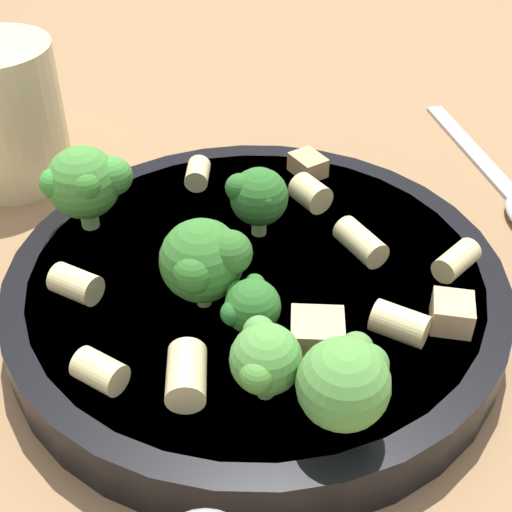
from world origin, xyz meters
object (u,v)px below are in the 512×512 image
at_px(rigatoni_4, 456,260).
at_px(rigatoni_5, 186,375).
at_px(rigatoni_0, 400,324).
at_px(rigatoni_1, 198,174).
at_px(chicken_chunk_1, 308,165).
at_px(chicken_chunk_2, 317,337).
at_px(broccoli_floret_5, 85,183).
at_px(broccoli_floret_3, 346,381).
at_px(broccoli_floret_2, 256,196).
at_px(broccoli_floret_4, 250,306).
at_px(rigatoni_6, 310,193).
at_px(drinking_glass, 8,124).
at_px(chicken_chunk_0, 452,313).
at_px(broccoli_floret_0, 204,261).
at_px(broccoli_floret_1, 265,359).
at_px(rigatoni_2, 76,284).
at_px(rigatoni_3, 100,371).
at_px(rigatoni_7, 360,242).

height_order(rigatoni_4, rigatoni_5, rigatoni_5).
xyz_separation_m(rigatoni_0, rigatoni_1, (-0.06, 0.15, -0.00)).
relative_size(rigatoni_0, rigatoni_4, 0.97).
bearing_deg(chicken_chunk_1, rigatoni_4, -68.58).
distance_m(rigatoni_0, chicken_chunk_2, 0.04).
relative_size(broccoli_floret_5, rigatoni_1, 2.39).
height_order(broccoli_floret_3, rigatoni_5, broccoli_floret_3).
distance_m(broccoli_floret_2, broccoli_floret_4, 0.08).
bearing_deg(rigatoni_6, rigatoni_4, -55.15).
height_order(rigatoni_6, drinking_glass, drinking_glass).
height_order(chicken_chunk_0, drinking_glass, drinking_glass).
distance_m(broccoli_floret_0, chicken_chunk_0, 0.12).
xyz_separation_m(broccoli_floret_0, broccoli_floret_3, (0.04, -0.08, -0.00)).
bearing_deg(rigatoni_1, rigatoni_5, -103.49).
relative_size(broccoli_floret_4, chicken_chunk_1, 1.49).
bearing_deg(broccoli_floret_1, broccoli_floret_2, 76.25).
bearing_deg(rigatoni_5, broccoli_floret_1, -20.59).
xyz_separation_m(rigatoni_4, rigatoni_6, (-0.05, 0.07, 0.00)).
bearing_deg(rigatoni_2, rigatoni_0, -25.68).
bearing_deg(chicken_chunk_0, rigatoni_1, 120.60).
distance_m(rigatoni_3, chicken_chunk_0, 0.16).
bearing_deg(drinking_glass, broccoli_floret_0, -65.01).
bearing_deg(rigatoni_2, broccoli_floret_3, -47.75).
bearing_deg(rigatoni_2, rigatoni_6, 17.81).
relative_size(rigatoni_5, rigatoni_7, 0.94).
xyz_separation_m(broccoli_floret_0, rigatoni_2, (-0.06, 0.02, -0.02)).
distance_m(rigatoni_2, chicken_chunk_1, 0.16).
bearing_deg(rigatoni_5, chicken_chunk_0, 2.55).
distance_m(rigatoni_6, rigatoni_7, 0.05).
height_order(broccoli_floret_0, rigatoni_5, broccoli_floret_0).
bearing_deg(rigatoni_1, rigatoni_0, -67.56).
bearing_deg(rigatoni_5, rigatoni_4, 15.39).
bearing_deg(rigatoni_7, broccoli_floret_1, -133.54).
bearing_deg(rigatoni_3, broccoli_floret_0, 33.69).
distance_m(broccoli_floret_0, chicken_chunk_2, 0.06).
height_order(broccoli_floret_3, rigatoni_4, broccoli_floret_3).
height_order(rigatoni_2, rigatoni_5, rigatoni_5).
height_order(rigatoni_3, chicken_chunk_0, same).
height_order(rigatoni_3, drinking_glass, drinking_glass).
distance_m(broccoli_floret_0, drinking_glass, 0.21).
relative_size(broccoli_floret_2, rigatoni_6, 1.91).
bearing_deg(rigatoni_5, rigatoni_2, 119.13).
height_order(rigatoni_0, chicken_chunk_1, rigatoni_0).
relative_size(broccoli_floret_3, rigatoni_4, 1.68).
height_order(broccoli_floret_4, rigatoni_5, broccoli_floret_4).
xyz_separation_m(broccoli_floret_0, drinking_glass, (-0.09, 0.19, -0.02)).
xyz_separation_m(chicken_chunk_1, chicken_chunk_2, (-0.04, -0.14, 0.00)).
distance_m(rigatoni_4, chicken_chunk_1, 0.11).
relative_size(broccoli_floret_3, rigatoni_0, 1.73).
xyz_separation_m(rigatoni_2, rigatoni_6, (0.13, 0.04, 0.00)).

